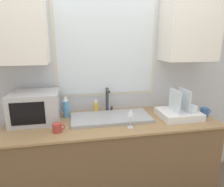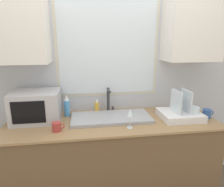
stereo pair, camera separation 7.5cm
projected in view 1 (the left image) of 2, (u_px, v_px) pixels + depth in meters
countertop at (112, 160)px, 2.06m from camera, size 2.03×0.69×0.89m
wall_back at (107, 65)px, 2.13m from camera, size 6.00×0.38×2.60m
sink_basin at (111, 118)px, 1.98m from camera, size 0.78×0.36×0.03m
faucet at (108, 99)px, 2.13m from camera, size 0.08×0.14×0.27m
microwave at (35, 107)px, 1.89m from camera, size 0.44×0.36×0.29m
dish_rack at (180, 112)px, 2.01m from camera, size 0.39×0.33×0.29m
spray_bottle at (66, 107)px, 2.02m from camera, size 0.06×0.06×0.23m
soap_bottle at (96, 108)px, 2.13m from camera, size 0.05×0.05×0.15m
mug_near_sink at (57, 128)px, 1.69m from camera, size 0.11×0.08×0.08m
wine_glass at (131, 113)px, 1.75m from camera, size 0.06×0.06×0.18m
mug_by_rack at (205, 112)px, 2.04m from camera, size 0.11×0.08×0.09m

